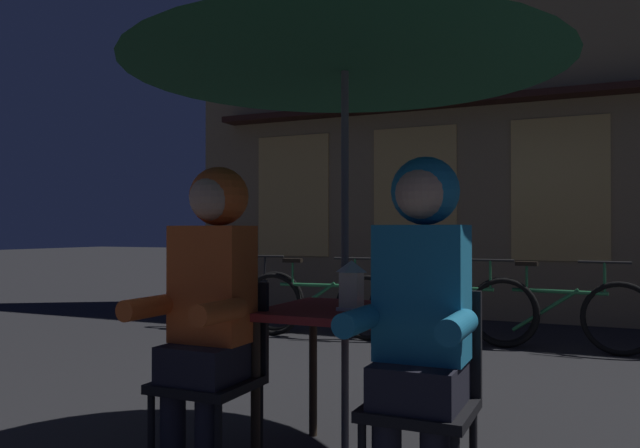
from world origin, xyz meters
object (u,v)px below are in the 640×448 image
object	(u,v)px
person_right_hooded	(420,299)
bicycle_third	(450,308)
patio_umbrella	(345,32)
bicycle_fourth	(558,313)
lantern	(351,284)
cafe_table	(345,329)
bicycle_second	(318,304)
person_left_hooded	(209,289)
bicycle_nearest	(232,299)
chair_left	(216,367)
chair_right	(424,389)

from	to	relation	value
person_right_hooded	bicycle_third	world-z (taller)	person_right_hooded
patio_umbrella	bicycle_fourth	size ratio (longest dim) A/B	1.38
bicycle_third	lantern	bearing A→B (deg)	-85.20
cafe_table	bicycle_second	bearing A→B (deg)	116.35
person_left_hooded	cafe_table	bearing A→B (deg)	41.57
cafe_table	bicycle_fourth	xyz separation A→B (m)	(0.77, 3.39, -0.29)
person_left_hooded	bicycle_second	world-z (taller)	person_left_hooded
patio_umbrella	bicycle_nearest	world-z (taller)	patio_umbrella
person_left_hooded	bicycle_fourth	bearing A→B (deg)	71.87
person_left_hooded	bicycle_third	xyz separation A→B (m)	(0.25, 3.75, -0.50)
bicycle_nearest	bicycle_fourth	bearing A→B (deg)	3.17
patio_umbrella	chair_left	size ratio (longest dim) A/B	2.66
bicycle_third	bicycle_fourth	distance (m)	1.00
person_right_hooded	bicycle_second	xyz separation A→B (m)	(-2.01, 3.52, -0.50)
patio_umbrella	person_left_hooded	world-z (taller)	patio_umbrella
cafe_table	person_right_hooded	xyz separation A→B (m)	(0.48, -0.43, 0.21)
chair_left	bicycle_second	size ratio (longest dim) A/B	0.52
cafe_table	bicycle_third	world-z (taller)	bicycle_third
cafe_table	person_left_hooded	bearing A→B (deg)	-138.43
lantern	bicycle_nearest	bearing A→B (deg)	129.54
patio_umbrella	person_right_hooded	world-z (taller)	patio_umbrella
patio_umbrella	person_left_hooded	distance (m)	1.37
person_right_hooded	bicycle_second	world-z (taller)	person_right_hooded
cafe_table	person_left_hooded	xyz separation A→B (m)	(-0.48, -0.43, 0.21)
cafe_table	bicycle_fourth	distance (m)	3.48
chair_right	cafe_table	bearing A→B (deg)	142.45
chair_right	person_left_hooded	distance (m)	1.03
person_left_hooded	bicycle_nearest	size ratio (longest dim) A/B	0.84
lantern	cafe_table	bearing A→B (deg)	131.70
cafe_table	chair_left	xyz separation A→B (m)	(-0.48, -0.37, -0.15)
cafe_table	patio_umbrella	xyz separation A→B (m)	(0.00, 0.00, 1.42)
chair_left	person_right_hooded	world-z (taller)	person_right_hooded
cafe_table	bicycle_third	distance (m)	3.35
chair_left	person_left_hooded	distance (m)	0.36
patio_umbrella	person_right_hooded	size ratio (longest dim) A/B	1.65
person_right_hooded	person_left_hooded	bearing A→B (deg)	180.00
bicycle_fourth	person_right_hooded	bearing A→B (deg)	-94.32
person_right_hooded	bicycle_fourth	xyz separation A→B (m)	(0.29, 3.81, -0.50)
lantern	bicycle_second	distance (m)	3.58
chair_left	person_left_hooded	xyz separation A→B (m)	(-0.00, -0.06, 0.36)
person_right_hooded	chair_left	bearing A→B (deg)	176.61
lantern	person_right_hooded	bearing A→B (deg)	-40.51
chair_left	bicycle_nearest	size ratio (longest dim) A/B	0.52
patio_umbrella	bicycle_third	size ratio (longest dim) A/B	1.37
person_left_hooded	person_right_hooded	xyz separation A→B (m)	(0.96, 0.00, 0.00)
person_right_hooded	bicycle_nearest	bearing A→B (deg)	130.69
person_right_hooded	bicycle_second	bearing A→B (deg)	119.75
bicycle_nearest	bicycle_third	world-z (taller)	same
bicycle_fourth	chair_right	bearing A→B (deg)	-94.39
cafe_table	chair_right	world-z (taller)	chair_right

